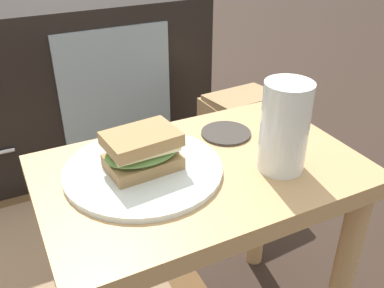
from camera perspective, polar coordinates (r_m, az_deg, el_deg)
side_table at (r=0.80m, az=1.18°, el=-8.46°), size 0.56×0.36×0.46m
tv_cabinet at (r=1.63m, az=-16.39°, el=7.99°), size 0.96×0.46×0.58m
area_rug at (r=1.26m, az=-23.69°, el=-16.35°), size 0.92×0.77×0.01m
plate at (r=0.73m, az=-6.49°, el=-3.41°), size 0.27×0.27×0.01m
sandwich_front at (r=0.71m, az=-6.66°, el=-0.88°), size 0.13×0.10×0.07m
beer_glass at (r=0.72m, az=12.21°, el=2.10°), size 0.08×0.08×0.16m
coaster at (r=0.85m, az=4.54°, el=1.45°), size 0.10×0.10×0.01m
paper_bag at (r=1.40m, az=6.31°, el=-0.02°), size 0.23×0.19×0.35m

